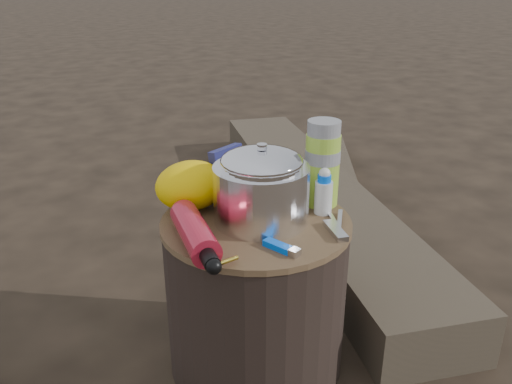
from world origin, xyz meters
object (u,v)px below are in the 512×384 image
log_main (313,198)px  thermos (322,164)px  camping_pot (262,187)px  fuel_bottle (195,233)px  stump (256,294)px  travel_mug (273,173)px

log_main → thermos: size_ratio=9.24×
camping_pot → fuel_bottle: 0.19m
stump → camping_pot: camping_pot is taller
stump → travel_mug: size_ratio=3.95×
log_main → stump: bearing=-118.7°
log_main → camping_pot: size_ratio=10.77×
stump → log_main: (0.61, 0.66, -0.12)m
camping_pot → thermos: 0.19m
log_main → thermos: 0.89m
travel_mug → thermos: bearing=-58.1°
camping_pot → stump: bearing=107.3°
log_main → camping_pot: (-0.61, -0.67, 0.42)m
camping_pot → fuel_bottle: size_ratio=0.68×
stump → log_main: stump is taller
thermos → travel_mug: (-0.07, 0.11, -0.05)m
log_main → camping_pot: bearing=-117.7°
fuel_bottle → thermos: 0.37m
camping_pot → thermos: (0.18, 0.03, 0.01)m
camping_pot → fuel_bottle: camping_pot is taller
stump → log_main: size_ratio=0.23×
camping_pot → travel_mug: 0.18m
stump → travel_mug: bearing=46.9°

